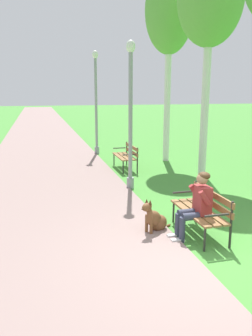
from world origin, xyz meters
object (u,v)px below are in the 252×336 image
Objects in this scene: lamp_post_near at (130,115)px; park_bench_mid at (127,154)px; park_bench_near at (203,208)px; dog_brown at (155,219)px; birch_tree_fourth at (170,13)px; lamp_post_mid at (96,102)px; person_seated_on_near_bench at (197,203)px.

park_bench_mid is at bearing 77.80° from lamp_post_near.
park_bench_near is at bearing -81.57° from lamp_post_near.
park_bench_near is 0.38× the size of lamp_post_near.
birch_tree_fourth is at bearing 67.33° from dog_brown.
lamp_post_mid is at bearing 138.01° from birch_tree_fourth.
person_seated_on_near_bench is (-0.21, -0.15, 0.17)m from park_bench_near.
lamp_post_near is 5.30m from birch_tree_fourth.
park_bench_mid is 2.84m from lamp_post_near.
park_bench_near reaches higher than dog_brown.
lamp_post_near is at bearing -102.20° from park_bench_mid.
lamp_post_mid is (-0.50, 8.85, 1.69)m from park_bench_near.
lamp_post_mid is (-0.50, 3.15, 1.69)m from park_bench_mid.
park_bench_mid is at bearing 81.10° from dog_brown.
dog_brown is at bearing -96.33° from lamp_post_near.
lamp_post_near is at bearing -90.03° from lamp_post_mid.
person_seated_on_near_bench is 0.29× the size of lamp_post_mid.
birch_tree_fourth is at bearing 74.61° from park_bench_near.
birch_tree_fourth is (1.85, 1.04, 4.87)m from park_bench_mid.
park_bench_mid is at bearing 87.89° from person_seated_on_near_bench.
dog_brown is at bearing 144.95° from person_seated_on_near_bench.
lamp_post_mid is at bearing 89.97° from lamp_post_near.
lamp_post_near is (-0.51, -2.34, 1.52)m from park_bench_mid.
lamp_post_mid is (0.34, 8.56, 1.95)m from dog_brown.
lamp_post_mid is (0.00, 5.49, 0.17)m from lamp_post_near.
lamp_post_mid is at bearing 99.09° from park_bench_mid.
lamp_post_near is 0.92× the size of lamp_post_mid.
dog_brown is 0.11× the size of birch_tree_fourth.
dog_brown is at bearing -112.67° from birch_tree_fourth.
park_bench_mid is 1.96× the size of dog_brown.
park_bench_mid is (0.01, 5.70, 0.00)m from park_bench_near.
birch_tree_fourth is at bearing 55.15° from lamp_post_near.
lamp_post_mid is at bearing 91.83° from person_seated_on_near_bench.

